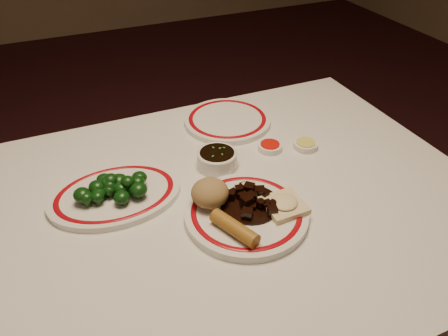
% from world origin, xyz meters
% --- Properties ---
extents(dining_table, '(1.20, 0.90, 0.75)m').
position_xyz_m(dining_table, '(0.00, 0.00, 0.66)').
color(dining_table, silver).
rests_on(dining_table, ground).
extents(main_plate, '(0.29, 0.29, 0.02)m').
position_xyz_m(main_plate, '(0.03, -0.07, 0.76)').
color(main_plate, silver).
rests_on(main_plate, dining_table).
extents(rice_mound, '(0.08, 0.08, 0.06)m').
position_xyz_m(rice_mound, '(-0.04, -0.02, 0.80)').
color(rice_mound, '#977647').
rests_on(rice_mound, main_plate).
extents(spring_roll, '(0.07, 0.11, 0.03)m').
position_xyz_m(spring_roll, '(-0.03, -0.12, 0.78)').
color(spring_roll, olive).
rests_on(spring_roll, main_plate).
extents(fried_wonton, '(0.09, 0.09, 0.02)m').
position_xyz_m(fried_wonton, '(0.10, -0.10, 0.78)').
color(fried_wonton, beige).
rests_on(fried_wonton, main_plate).
extents(stirfry_heap, '(0.13, 0.13, 0.03)m').
position_xyz_m(stirfry_heap, '(0.05, -0.06, 0.78)').
color(stirfry_heap, black).
rests_on(stirfry_heap, main_plate).
extents(broccoli_plate, '(0.30, 0.26, 0.02)m').
position_xyz_m(broccoli_plate, '(-0.22, 0.10, 0.76)').
color(broccoli_plate, silver).
rests_on(broccoli_plate, dining_table).
extents(broccoli_pile, '(0.16, 0.11, 0.05)m').
position_xyz_m(broccoli_pile, '(-0.22, 0.09, 0.79)').
color(broccoli_pile, '#23471C').
rests_on(broccoli_pile, broccoli_plate).
extents(soy_bowl, '(0.10, 0.10, 0.04)m').
position_xyz_m(soy_bowl, '(0.04, 0.12, 0.77)').
color(soy_bowl, silver).
rests_on(soy_bowl, dining_table).
extents(sweet_sour_dish, '(0.06, 0.06, 0.02)m').
position_xyz_m(sweet_sour_dish, '(0.19, 0.14, 0.76)').
color(sweet_sour_dish, silver).
rests_on(sweet_sour_dish, dining_table).
extents(mustard_dish, '(0.06, 0.06, 0.02)m').
position_xyz_m(mustard_dish, '(0.29, 0.11, 0.76)').
color(mustard_dish, silver).
rests_on(mustard_dish, dining_table).
extents(far_plate, '(0.26, 0.26, 0.02)m').
position_xyz_m(far_plate, '(0.15, 0.31, 0.76)').
color(far_plate, silver).
rests_on(far_plate, dining_table).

